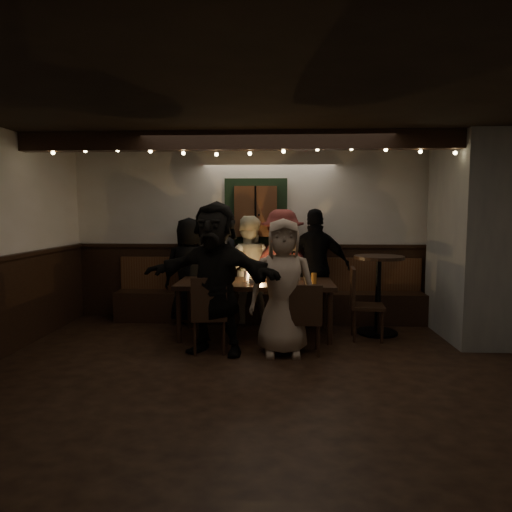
# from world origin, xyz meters

# --- Properties ---
(room) EXTENTS (6.02, 5.01, 2.62)m
(room) POSITION_xyz_m (1.07, 1.42, 1.07)
(room) COLOR black
(room) RESTS_ON ground
(dining_table) EXTENTS (2.04, 0.88, 0.89)m
(dining_table) POSITION_xyz_m (-0.16, 1.40, 0.67)
(dining_table) COLOR black
(dining_table) RESTS_ON ground
(chair_near_left) EXTENTS (0.46, 0.46, 0.91)m
(chair_near_left) POSITION_xyz_m (-0.65, 0.61, 0.51)
(chair_near_left) COLOR black
(chair_near_left) RESTS_ON ground
(chair_near_right) EXTENTS (0.38, 0.38, 0.83)m
(chair_near_right) POSITION_xyz_m (0.45, 0.62, 0.47)
(chair_near_right) COLOR black
(chair_near_right) RESTS_ON ground
(chair_end) EXTENTS (0.46, 0.46, 0.93)m
(chair_end) POSITION_xyz_m (1.21, 1.33, 0.52)
(chair_end) COLOR black
(chair_end) RESTS_ON ground
(high_top) EXTENTS (0.66, 0.66, 1.06)m
(high_top) POSITION_xyz_m (1.49, 1.60, 0.67)
(high_top) COLOR black
(high_top) RESTS_ON ground
(person_a) EXTENTS (0.80, 0.56, 1.56)m
(person_a) POSITION_xyz_m (-1.17, 2.10, 0.78)
(person_a) COLOR black
(person_a) RESTS_ON ground
(person_b) EXTENTS (0.67, 0.45, 1.79)m
(person_b) POSITION_xyz_m (-0.75, 2.15, 0.89)
(person_b) COLOR black
(person_b) RESTS_ON ground
(person_c) EXTENTS (0.78, 0.61, 1.59)m
(person_c) POSITION_xyz_m (-0.31, 2.16, 0.79)
(person_c) COLOR beige
(person_c) RESTS_ON ground
(person_d) EXTENTS (1.12, 0.69, 1.68)m
(person_d) POSITION_xyz_m (0.20, 2.11, 0.84)
(person_d) COLOR #551E1C
(person_d) RESTS_ON ground
(person_e) EXTENTS (1.02, 0.48, 1.69)m
(person_e) POSITION_xyz_m (0.69, 2.04, 0.85)
(person_e) COLOR black
(person_e) RESTS_ON ground
(person_f) EXTENTS (1.72, 0.91, 1.77)m
(person_f) POSITION_xyz_m (-0.59, 0.66, 0.89)
(person_f) COLOR black
(person_f) RESTS_ON ground
(person_g) EXTENTS (0.80, 0.54, 1.57)m
(person_g) POSITION_xyz_m (0.20, 0.64, 0.79)
(person_g) COLOR gray
(person_g) RESTS_ON ground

